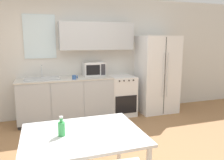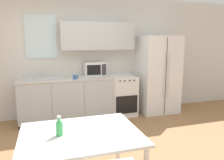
# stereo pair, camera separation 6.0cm
# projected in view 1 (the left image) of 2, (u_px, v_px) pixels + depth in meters

# --- Properties ---
(ground_plane) EXTENTS (12.00, 12.00, 0.00)m
(ground_plane) POSITION_uv_depth(u_px,v_px,m) (96.00, 153.00, 3.38)
(ground_plane) COLOR #9E7047
(wall_back) EXTENTS (12.00, 0.38, 2.70)m
(wall_back) POSITION_uv_depth(u_px,v_px,m) (77.00, 54.00, 4.96)
(wall_back) COLOR silver
(wall_back) RESTS_ON ground_plane
(kitchen_counter) EXTENTS (1.98, 0.68, 0.94)m
(kitchen_counter) POSITION_uv_depth(u_px,v_px,m) (66.00, 99.00, 4.71)
(kitchen_counter) COLOR #333333
(kitchen_counter) RESTS_ON ground_plane
(oven_range) EXTENTS (0.58, 0.65, 0.91)m
(oven_range) POSITION_uv_depth(u_px,v_px,m) (121.00, 95.00, 5.13)
(oven_range) COLOR white
(oven_range) RESTS_ON ground_plane
(refrigerator) EXTENTS (0.90, 0.75, 1.83)m
(refrigerator) POSITION_uv_depth(u_px,v_px,m) (157.00, 74.00, 5.29)
(refrigerator) COLOR white
(refrigerator) RESTS_ON ground_plane
(kitchen_sink) EXTENTS (0.70, 0.44, 0.27)m
(kitchen_sink) POSITION_uv_depth(u_px,v_px,m) (42.00, 78.00, 4.49)
(kitchen_sink) COLOR #B7BABC
(kitchen_sink) RESTS_ON kitchen_counter
(microwave) EXTENTS (0.47, 0.35, 0.30)m
(microwave) POSITION_uv_depth(u_px,v_px,m) (94.00, 69.00, 4.93)
(microwave) COLOR silver
(microwave) RESTS_ON kitchen_counter
(coffee_mug) EXTENTS (0.12, 0.08, 0.09)m
(coffee_mug) POSITION_uv_depth(u_px,v_px,m) (75.00, 77.00, 4.47)
(coffee_mug) COLOR #335999
(coffee_mug) RESTS_ON kitchen_counter
(dining_table) EXTENTS (1.28, 0.98, 0.73)m
(dining_table) POSITION_uv_depth(u_px,v_px,m) (83.00, 140.00, 2.38)
(dining_table) COLOR white
(dining_table) RESTS_ON ground_plane
(drink_bottle) EXTENTS (0.08, 0.08, 0.21)m
(drink_bottle) POSITION_uv_depth(u_px,v_px,m) (62.00, 128.00, 2.29)
(drink_bottle) COLOR #3FB259
(drink_bottle) RESTS_ON dining_table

